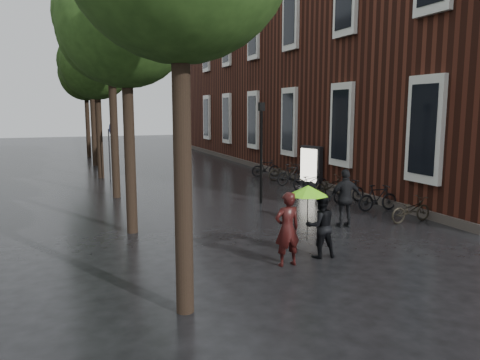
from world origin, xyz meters
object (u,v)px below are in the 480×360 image
pedestrian_walking (346,198)px  ad_lightbox (311,166)px  person_burgundy (287,229)px  person_black (320,226)px  lamp_post (261,143)px  parked_bicycles (318,182)px

pedestrian_walking → ad_lightbox: (2.92, 7.34, 0.06)m
person_burgundy → ad_lightbox: bearing=-124.1°
person_black → ad_lightbox: (5.21, 9.69, 0.17)m
person_black → lamp_post: (1.34, 6.79, 1.58)m
lamp_post → pedestrian_walking: bearing=-77.9°
person_black → ad_lightbox: ad_lightbox is taller
person_burgundy → ad_lightbox: (6.27, 9.97, 0.09)m
ad_lightbox → lamp_post: 5.04m
ad_lightbox → person_burgundy: bearing=-136.7°
parked_bicycles → lamp_post: size_ratio=3.07×
person_black → person_burgundy: bearing=21.2°
pedestrian_walking → ad_lightbox: 7.90m
parked_bicycles → ad_lightbox: (0.55, 1.64, 0.51)m
person_burgundy → parked_bicycles: (5.72, 8.33, -0.43)m
person_burgundy → pedestrian_walking: pedestrian_walking is taller
person_burgundy → parked_bicycles: size_ratio=0.15×
person_burgundy → pedestrian_walking: bearing=-143.8°
person_burgundy → person_black: size_ratio=1.10×
parked_bicycles → lamp_post: bearing=-159.2°
person_burgundy → parked_bicycles: 10.11m
parked_bicycles → lamp_post: 4.04m
person_black → lamp_post: size_ratio=0.41×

